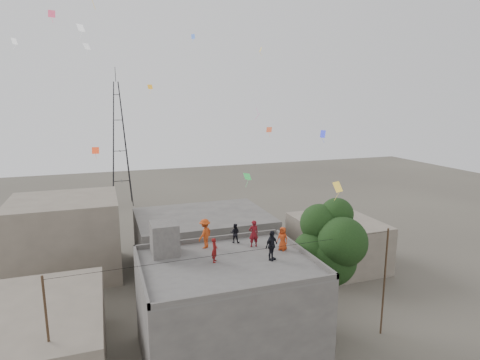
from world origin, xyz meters
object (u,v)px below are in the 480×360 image
at_px(transmission_tower, 119,144).
at_px(person_dark_adult, 272,246).
at_px(person_red_adult, 254,234).
at_px(tree, 331,245).
at_px(stair_head_box, 164,239).

distance_m(transmission_tower, person_dark_adult, 41.00).
bearing_deg(person_red_adult, transmission_tower, -80.54).
bearing_deg(tree, person_dark_adult, -167.98).
bearing_deg(transmission_tower, tree, -73.91).
xyz_separation_m(tree, transmission_tower, (-11.37, 39.40, 2.97)).
distance_m(stair_head_box, tree, 10.80).
xyz_separation_m(stair_head_box, person_dark_adult, (5.84, -3.01, -0.10)).
height_order(transmission_tower, person_dark_adult, transmission_tower).
relative_size(person_red_adult, person_dark_adult, 0.98).
bearing_deg(person_dark_adult, tree, -18.55).
bearing_deg(stair_head_box, person_dark_adult, -27.25).
height_order(tree, transmission_tower, transmission_tower).
relative_size(transmission_tower, person_dark_adult, 11.06).
bearing_deg(person_dark_adult, person_red_adult, 64.38).
distance_m(person_red_adult, person_dark_adult, 2.43).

